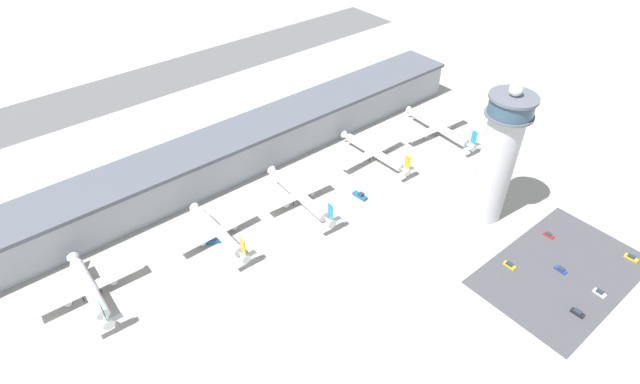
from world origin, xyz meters
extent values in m
plane|color=#9E9B93|center=(0.00, 0.00, 0.00)|extent=(1000.00, 1000.00, 0.00)
cube|color=#9399A3|center=(0.00, 70.00, 8.45)|extent=(253.12, 22.00, 16.90)
cube|color=#4C515B|center=(0.00, 70.00, 17.70)|extent=(253.12, 25.00, 1.60)
cube|color=#515154|center=(0.00, 178.23, 0.00)|extent=(379.69, 44.00, 0.01)
cylinder|color=#BCBCC1|center=(59.23, -21.41, 22.99)|extent=(13.41, 13.41, 45.97)
cylinder|color=#565B66|center=(59.23, -21.41, 46.37)|extent=(17.19, 17.19, 0.80)
cylinder|color=#334C60|center=(59.23, -21.41, 49.72)|extent=(15.81, 15.81, 5.90)
cylinder|color=#565B66|center=(59.23, -21.41, 53.18)|extent=(17.19, 17.19, 1.00)
sphere|color=white|center=(59.23, -21.41, 56.02)|extent=(4.68, 4.68, 4.68)
cube|color=#424247|center=(54.71, -58.99, 0.00)|extent=(64.00, 40.00, 0.01)
cylinder|color=white|center=(-79.91, 37.15, 4.57)|extent=(5.13, 28.45, 4.26)
cone|color=white|center=(-79.41, 53.23, 4.57)|extent=(4.38, 3.96, 4.26)
cone|color=white|center=(-80.42, 20.44, 4.57)|extent=(3.99, 5.23, 3.84)
cube|color=white|center=(-79.89, 37.72, 3.82)|extent=(36.79, 5.52, 0.44)
cylinder|color=#A8A8B2|center=(-87.56, 38.96, 2.53)|extent=(2.49, 4.76, 2.34)
cylinder|color=#A8A8B2|center=(-72.16, 38.48, 2.53)|extent=(2.49, 4.76, 2.34)
cube|color=#14704C|center=(-80.45, 19.42, 10.11)|extent=(0.39, 2.81, 6.82)
cube|color=white|center=(-80.46, 19.02, 4.99)|extent=(11.99, 2.36, 0.24)
cylinder|color=black|center=(-79.51, 50.11, 1.22)|extent=(0.28, 0.28, 2.44)
cylinder|color=black|center=(-76.93, 36.83, 1.22)|extent=(0.28, 0.28, 2.44)
cylinder|color=black|center=(-82.90, 37.01, 1.22)|extent=(0.28, 0.28, 2.44)
cylinder|color=silver|center=(-31.86, 34.42, 4.15)|extent=(4.50, 29.57, 4.10)
cone|color=silver|center=(-32.08, 51.02, 4.15)|extent=(4.15, 3.75, 4.10)
cone|color=silver|center=(-31.63, 17.20, 4.15)|extent=(3.76, 4.97, 3.69)
cube|color=silver|center=(-31.87, 35.01, 3.43)|extent=(33.59, 4.85, 0.44)
cylinder|color=#A8A8B2|center=(-38.92, 35.92, 2.19)|extent=(2.32, 4.54, 2.26)
cylinder|color=#A8A8B2|center=(-24.84, 36.10, 2.19)|extent=(2.32, 4.54, 2.26)
cube|color=orange|center=(-31.62, 16.22, 9.48)|extent=(0.34, 2.80, 6.57)
cube|color=silver|center=(-31.61, 15.82, 4.56)|extent=(11.52, 2.15, 0.24)
cylinder|color=black|center=(-32.04, 47.98, 1.05)|extent=(0.28, 0.28, 2.10)
cylinder|color=black|center=(-28.98, 34.25, 1.05)|extent=(0.28, 0.28, 2.10)
cylinder|color=black|center=(-34.73, 34.17, 1.05)|extent=(0.28, 0.28, 2.10)
cylinder|color=silver|center=(5.24, 31.76, 4.59)|extent=(6.11, 35.46, 4.27)
cone|color=silver|center=(6.27, 51.29, 4.59)|extent=(4.46, 4.06, 4.27)
cone|color=silver|center=(4.18, 11.59, 4.59)|extent=(4.10, 5.31, 3.84)
cube|color=silver|center=(5.28, 32.46, 3.84)|extent=(31.39, 6.03, 0.44)
cylinder|color=#A8A8B2|center=(-1.21, 33.81, 2.55)|extent=(2.59, 4.81, 2.35)
cylinder|color=#A8A8B2|center=(11.87, 33.12, 2.55)|extent=(2.59, 4.81, 2.35)
cube|color=#197FB2|center=(4.13, 10.56, 10.14)|extent=(0.45, 2.81, 6.82)
cube|color=silver|center=(4.11, 10.16, 5.02)|extent=(12.03, 2.62, 0.24)
cylinder|color=black|center=(6.10, 48.18, 1.23)|extent=(0.28, 0.28, 2.46)
cylinder|color=black|center=(8.22, 31.51, 1.23)|extent=(0.28, 0.28, 2.46)
cylinder|color=black|center=(2.25, 31.82, 1.23)|extent=(0.28, 0.28, 2.46)
cylinder|color=white|center=(51.90, 35.34, 4.08)|extent=(4.64, 34.06, 3.81)
cone|color=white|center=(51.44, 54.04, 4.08)|extent=(3.89, 3.52, 3.81)
cone|color=white|center=(52.37, 16.07, 4.08)|extent=(3.54, 4.65, 3.43)
cube|color=white|center=(51.88, 36.02, 3.42)|extent=(37.90, 5.32, 0.44)
cylinder|color=#A8A8B2|center=(43.92, 36.82, 2.26)|extent=(2.20, 4.24, 2.09)
cylinder|color=#A8A8B2|center=(59.79, 37.21, 2.26)|extent=(2.20, 4.24, 2.09)
cube|color=orange|center=(52.39, 15.15, 9.03)|extent=(0.37, 2.81, 6.09)
cube|color=white|center=(52.40, 14.75, 4.46)|extent=(10.71, 2.26, 0.24)
cylinder|color=black|center=(51.51, 51.12, 1.09)|extent=(0.28, 0.28, 2.18)
cylinder|color=black|center=(54.57, 35.28, 1.09)|extent=(0.28, 0.28, 2.18)
cylinder|color=black|center=(49.24, 35.15, 1.09)|extent=(0.28, 0.28, 2.18)
cylinder|color=silver|center=(92.10, 30.23, 4.25)|extent=(6.76, 36.61, 4.08)
cone|color=silver|center=(93.58, 50.21, 4.25)|extent=(4.34, 3.96, 4.08)
cone|color=silver|center=(90.58, 9.63, 4.25)|extent=(4.02, 5.15, 3.67)
cube|color=silver|center=(92.16, 30.95, 3.54)|extent=(39.33, 7.28, 0.44)
cylinder|color=#A8A8B2|center=(84.04, 32.56, 2.31)|extent=(2.57, 4.64, 2.24)
cylinder|color=#A8A8B2|center=(100.42, 31.34, 2.31)|extent=(2.57, 4.64, 2.24)
cube|color=#197FB2|center=(90.50, 8.66, 9.55)|extent=(0.51, 2.81, 6.53)
cube|color=silver|center=(90.47, 8.26, 4.66)|extent=(11.54, 2.84, 0.24)
cylinder|color=black|center=(93.36, 47.18, 1.11)|extent=(0.28, 0.28, 2.21)
cylinder|color=black|center=(94.94, 29.94, 1.11)|extent=(0.28, 0.28, 2.21)
cylinder|color=black|center=(89.25, 30.37, 1.11)|extent=(0.28, 0.28, 2.21)
cube|color=black|center=(-34.52, 34.23, 0.06)|extent=(6.55, 4.95, 0.12)
cube|color=#195699|center=(-34.52, 34.23, 0.82)|extent=(7.64, 5.59, 1.65)
cube|color=#232D38|center=(-33.87, 33.89, 2.32)|extent=(2.94, 2.90, 1.35)
cube|color=black|center=(27.63, 18.50, 0.06)|extent=(2.63, 5.81, 0.12)
cube|color=#195699|center=(27.63, 18.50, 0.67)|extent=(2.81, 6.89, 1.34)
cube|color=#232D38|center=(27.68, 17.82, 1.88)|extent=(2.16, 2.17, 1.09)
cube|color=black|center=(42.37, -45.48, 0.06)|extent=(1.65, 3.85, 0.12)
cube|color=gold|center=(42.37, -45.48, 0.43)|extent=(1.72, 4.58, 0.86)
cube|color=#232D38|center=(42.37, -45.37, 1.22)|extent=(1.51, 2.52, 0.71)
cube|color=black|center=(54.80, -58.40, 0.06)|extent=(1.94, 3.71, 0.12)
cube|color=navy|center=(54.80, -58.40, 0.41)|extent=(2.05, 4.40, 0.82)
cube|color=#232D38|center=(54.79, -58.50, 1.15)|extent=(1.73, 2.45, 0.67)
cube|color=black|center=(55.21, -72.67, 0.06)|extent=(1.93, 3.67, 0.12)
cube|color=silver|center=(55.21, -72.67, 0.42)|extent=(2.03, 4.36, 0.83)
cube|color=#232D38|center=(55.22, -72.57, 1.17)|extent=(1.72, 2.42, 0.68)
cube|color=black|center=(80.45, -71.90, 0.06)|extent=(1.79, 4.01, 0.12)
cube|color=gold|center=(80.45, -71.90, 0.42)|extent=(1.88, 4.77, 0.84)
cube|color=#232D38|center=(80.45, -71.78, 1.18)|extent=(1.61, 2.64, 0.68)
cube|color=black|center=(41.40, -72.14, 0.06)|extent=(1.91, 3.76, 0.12)
cube|color=black|center=(41.40, -72.14, 0.41)|extent=(2.01, 4.46, 0.83)
cube|color=#232D38|center=(41.40, -72.03, 1.16)|extent=(1.72, 2.47, 0.68)
cube|color=black|center=(67.97, -45.80, 0.06)|extent=(1.66, 3.46, 0.12)
cube|color=red|center=(67.97, -45.80, 0.38)|extent=(1.74, 4.12, 0.76)
cube|color=#232D38|center=(67.97, -45.70, 1.07)|extent=(1.52, 2.27, 0.62)
camera|label=1|loc=(-90.35, -98.00, 134.68)|focal=28.00mm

